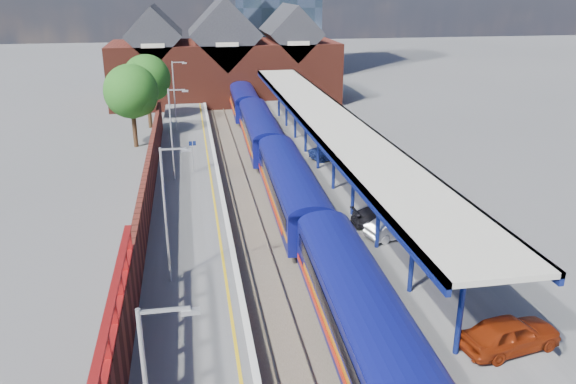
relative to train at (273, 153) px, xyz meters
The scene contains 22 objects.
ground 6.25m from the train, 104.72° to the left, with size 240.00×240.00×0.00m, color #5B5B5E.
ballast_bed 5.02m from the train, 109.08° to the right, with size 6.00×76.00×0.06m, color #473D33.
rails 4.99m from the train, 109.08° to the right, with size 4.51×76.00×0.14m.
left_platform 8.38m from the train, 148.32° to the right, with size 5.00×76.00×1.00m, color #565659.
right_platform 6.45m from the train, 43.76° to the right, with size 6.00×76.00×1.00m, color #565659.
coping_left 6.43m from the train, 137.09° to the right, with size 0.30×76.00×0.05m, color silver.
coping_right 4.75m from the train, 69.00° to the right, with size 0.30×76.00×0.05m, color silver.
yellow_line 6.88m from the train, 140.54° to the right, with size 0.14×76.00×0.01m, color yellow.
train is the anchor object (origin of this frame).
canopy 5.60m from the train, 30.67° to the right, with size 4.50×52.00×4.48m.
lamp_post_b 20.14m from the train, 113.21° to the right, with size 1.48×0.18×7.00m.
lamp_post_c 8.68m from the train, 163.57° to the right, with size 1.48×0.18×7.00m.
lamp_post_d 16.04m from the train, 119.86° to the left, with size 1.48×0.18×7.00m.
platform_sign 6.53m from the train, behind, with size 0.55×0.08×2.50m.
brick_wall 14.43m from the train, 131.67° to the right, with size 0.35×50.00×3.86m.
station_building 33.88m from the train, 92.54° to the left, with size 30.00×12.12×13.78m.
tree_near 16.88m from the train, 135.62° to the left, with size 5.20×5.20×8.10m.
tree_far 22.62m from the train, 118.96° to the left, with size 5.20×5.20×8.10m.
parked_car_red 27.05m from the train, 77.70° to the right, with size 1.72×4.28×1.46m, color maroon.
parked_car_silver 16.06m from the train, 71.71° to the right, with size 1.32×3.77×1.24m, color #B7B8BD.
parked_car_dark 14.33m from the train, 69.69° to the right, with size 1.69×4.15×1.20m, color black.
parked_car_blue 5.56m from the train, 11.76° to the left, with size 1.93×4.19×1.17m, color navy.
Camera 1 is at (-5.03, -19.64, 15.00)m, focal length 35.00 mm.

